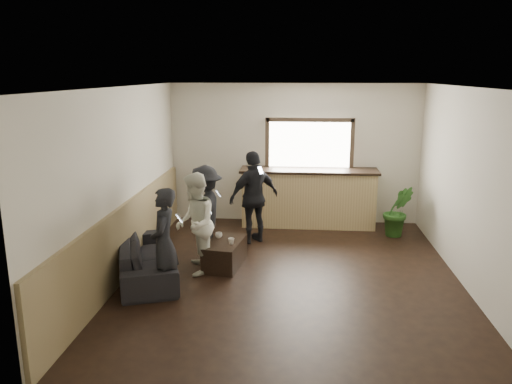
# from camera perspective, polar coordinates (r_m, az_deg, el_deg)

# --- Properties ---
(ground) EXTENTS (5.00, 6.00, 0.01)m
(ground) POSITION_cam_1_polar(r_m,az_deg,el_deg) (7.61, 3.90, -9.70)
(ground) COLOR black
(room_shell) EXTENTS (5.01, 6.01, 2.80)m
(room_shell) POSITION_cam_1_polar(r_m,az_deg,el_deg) (7.21, -1.78, 1.27)
(room_shell) COLOR silver
(room_shell) RESTS_ON ground
(bar_counter) EXTENTS (2.70, 0.68, 2.13)m
(bar_counter) POSITION_cam_1_polar(r_m,az_deg,el_deg) (9.98, 6.00, -0.24)
(bar_counter) COLOR tan
(bar_counter) RESTS_ON ground
(sofa) EXTENTS (1.39, 2.13, 0.58)m
(sofa) POSITION_cam_1_polar(r_m,az_deg,el_deg) (7.74, -12.34, -7.30)
(sofa) COLOR black
(sofa) RESTS_ON ground
(coffee_table) EXTENTS (0.63, 0.97, 0.40)m
(coffee_table) POSITION_cam_1_polar(r_m,az_deg,el_deg) (7.99, -3.58, -7.01)
(coffee_table) COLOR black
(coffee_table) RESTS_ON ground
(cup_a) EXTENTS (0.14, 0.14, 0.09)m
(cup_a) POSITION_cam_1_polar(r_m,az_deg,el_deg) (8.06, -4.28, -4.95)
(cup_a) COLOR silver
(cup_a) RESTS_ON coffee_table
(cup_b) EXTENTS (0.12, 0.12, 0.09)m
(cup_b) POSITION_cam_1_polar(r_m,az_deg,el_deg) (7.77, -2.85, -5.63)
(cup_b) COLOR silver
(cup_b) RESTS_ON coffee_table
(potted_plant) EXTENTS (0.56, 0.47, 0.97)m
(potted_plant) POSITION_cam_1_polar(r_m,az_deg,el_deg) (9.65, 15.91, -2.11)
(potted_plant) COLOR #2D6623
(potted_plant) RESTS_ON ground
(person_a) EXTENTS (0.48, 0.58, 1.51)m
(person_a) POSITION_cam_1_polar(r_m,az_deg,el_deg) (6.90, -10.47, -5.70)
(person_a) COLOR black
(person_a) RESTS_ON ground
(person_b) EXTENTS (0.72, 0.85, 1.55)m
(person_b) POSITION_cam_1_polar(r_m,az_deg,el_deg) (7.58, -7.00, -3.63)
(person_b) COLOR white
(person_b) RESTS_ON ground
(person_c) EXTENTS (0.60, 1.01, 1.53)m
(person_c) POSITION_cam_1_polar(r_m,az_deg,el_deg) (8.28, -5.80, -2.21)
(person_c) COLOR black
(person_c) RESTS_ON ground
(person_d) EXTENTS (1.03, 0.90, 1.66)m
(person_d) POSITION_cam_1_polar(r_m,az_deg,el_deg) (8.90, -0.23, -0.59)
(person_d) COLOR black
(person_d) RESTS_ON ground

